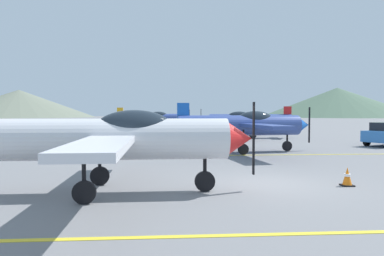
% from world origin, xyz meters
% --- Properties ---
extents(ground_plane, '(400.00, 400.00, 0.00)m').
position_xyz_m(ground_plane, '(0.00, 0.00, 0.00)').
color(ground_plane, slate).
extents(apron_line_near, '(80.00, 0.16, 0.01)m').
position_xyz_m(apron_line_near, '(0.00, -4.74, 0.01)').
color(apron_line_near, yellow).
rests_on(apron_line_near, ground_plane).
extents(apron_line_far, '(80.00, 0.16, 0.01)m').
position_xyz_m(apron_line_far, '(0.00, 7.71, 0.01)').
color(apron_line_far, yellow).
rests_on(apron_line_far, ground_plane).
extents(airplane_near, '(8.18, 9.43, 2.83)m').
position_xyz_m(airplane_near, '(-4.75, -1.01, 1.60)').
color(airplane_near, silver).
rests_on(airplane_near, ground_plane).
extents(airplane_mid, '(8.28, 9.48, 2.83)m').
position_xyz_m(airplane_mid, '(1.31, 9.18, 1.60)').
color(airplane_mid, '#33478C').
rests_on(airplane_mid, ground_plane).
extents(airplane_far, '(8.28, 9.47, 2.83)m').
position_xyz_m(airplane_far, '(3.97, 20.75, 1.60)').
color(airplane_far, '#33478C').
rests_on(airplane_far, ground_plane).
extents(airplane_back, '(8.26, 9.49, 2.83)m').
position_xyz_m(airplane_back, '(-4.81, 28.84, 1.60)').
color(airplane_back, '#33478C').
rests_on(airplane_back, ground_plane).
extents(traffic_cone_front, '(0.36, 0.36, 0.59)m').
position_xyz_m(traffic_cone_front, '(2.48, -0.47, 0.29)').
color(traffic_cone_front, black).
rests_on(traffic_cone_front, ground_plane).
extents(hill_left, '(67.50, 67.50, 12.54)m').
position_xyz_m(hill_left, '(-70.88, 158.57, 6.27)').
color(hill_left, slate).
rests_on(hill_left, ground_plane).
extents(hill_centerleft, '(72.03, 72.03, 13.85)m').
position_xyz_m(hill_centerleft, '(76.97, 153.82, 6.93)').
color(hill_centerleft, '#4C6651').
rests_on(hill_centerleft, ground_plane).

